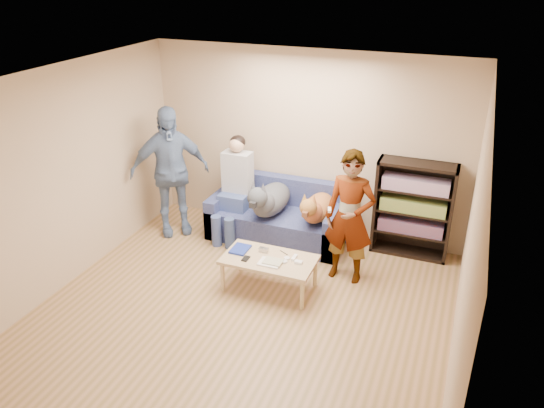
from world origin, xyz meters
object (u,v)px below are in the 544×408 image
at_px(person_standing_right, 350,217).
at_px(coffee_table, 269,262).
at_px(person_standing_left, 170,172).
at_px(dog_gray, 269,200).
at_px(sofa, 279,219).
at_px(person_seated, 235,184).
at_px(notebook_blue, 240,249).
at_px(bookshelf, 413,207).
at_px(dog_tan, 316,208).
at_px(camera_silver, 264,250).

xyz_separation_m(person_standing_right, coffee_table, (-0.80, -0.59, -0.46)).
relative_size(person_standing_left, coffee_table, 1.70).
relative_size(person_standing_right, dog_gray, 1.32).
bearing_deg(coffee_table, sofa, 105.84).
distance_m(person_seated, coffee_table, 1.55).
relative_size(notebook_blue, coffee_table, 0.24).
bearing_deg(sofa, person_standing_left, -165.25).
xyz_separation_m(person_standing_left, bookshelf, (3.28, 0.62, -0.25)).
bearing_deg(person_standing_left, dog_tan, -32.53).
distance_m(person_seated, dog_gray, 0.55).
bearing_deg(coffee_table, dog_gray, 111.87).
bearing_deg(sofa, notebook_blue, -91.93).
xyz_separation_m(notebook_blue, camera_silver, (0.28, 0.07, 0.01)).
bearing_deg(camera_silver, person_standing_right, 26.91).
height_order(sofa, bookshelf, bookshelf).
relative_size(person_standing_left, dog_tan, 1.63).
height_order(camera_silver, dog_tan, dog_tan).
bearing_deg(person_standing_left, person_standing_right, -45.73).
bearing_deg(dog_tan, camera_silver, -109.11).
bearing_deg(dog_tan, dog_gray, -176.15).
xyz_separation_m(person_standing_right, sofa, (-1.16, 0.68, -0.55)).
bearing_deg(sofa, person_standing_right, -30.28).
height_order(person_seated, coffee_table, person_seated).
relative_size(camera_silver, coffee_table, 0.10).
bearing_deg(person_standing_left, bookshelf, -28.77).
bearing_deg(camera_silver, sofa, 101.79).
xyz_separation_m(person_standing_left, person_seated, (0.87, 0.26, -0.16)).
distance_m(dog_tan, coffee_table, 1.18).
bearing_deg(dog_gray, bookshelf, 12.46).
xyz_separation_m(camera_silver, bookshelf, (1.56, 1.38, 0.23)).
xyz_separation_m(person_standing_left, dog_tan, (2.07, 0.25, -0.32)).
xyz_separation_m(camera_silver, coffee_table, (0.12, -0.12, -0.07)).
relative_size(notebook_blue, sofa, 0.14).
distance_m(notebook_blue, camera_silver, 0.29).
relative_size(person_standing_left, notebook_blue, 7.18).
xyz_separation_m(notebook_blue, dog_tan, (0.63, 1.08, 0.18)).
distance_m(person_standing_right, person_seated, 1.86).
relative_size(camera_silver, sofa, 0.06).
distance_m(dog_gray, dog_tan, 0.67).
height_order(sofa, person_seated, person_seated).
bearing_deg(dog_gray, coffee_table, -68.13).
height_order(notebook_blue, dog_tan, dog_tan).
relative_size(coffee_table, bookshelf, 0.85).
bearing_deg(person_standing_right, person_standing_left, 177.25).
xyz_separation_m(person_standing_right, notebook_blue, (-1.20, -0.54, -0.40)).
distance_m(dog_gray, coffee_table, 1.20).
bearing_deg(notebook_blue, camera_silver, 14.04).
relative_size(sofa, dog_gray, 1.51).
height_order(dog_gray, dog_tan, dog_gray).
relative_size(person_standing_right, notebook_blue, 6.41).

